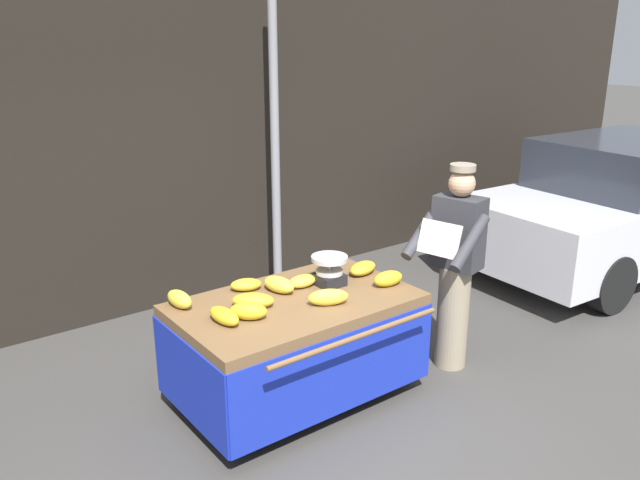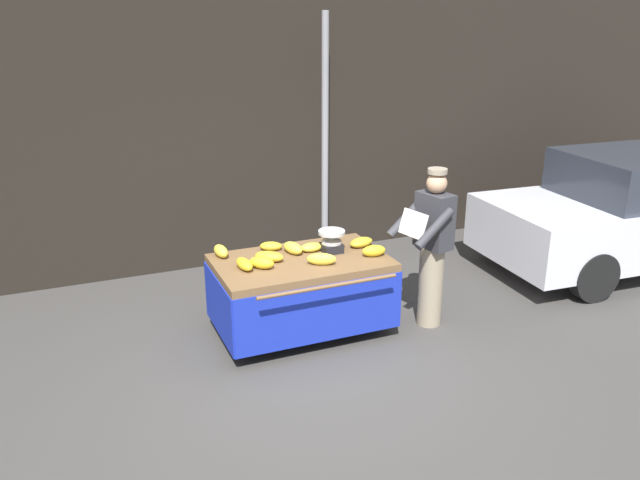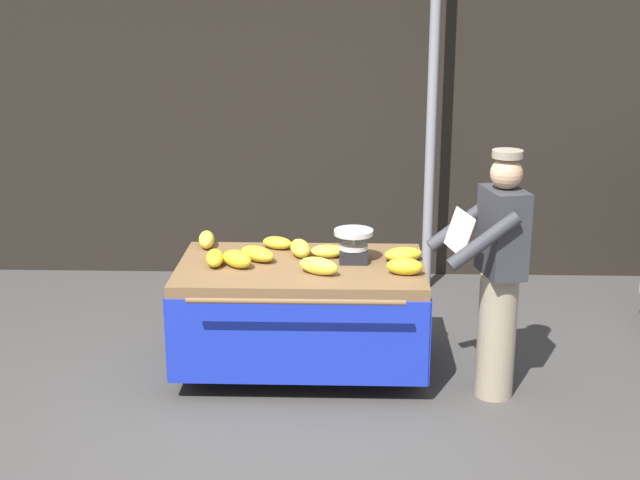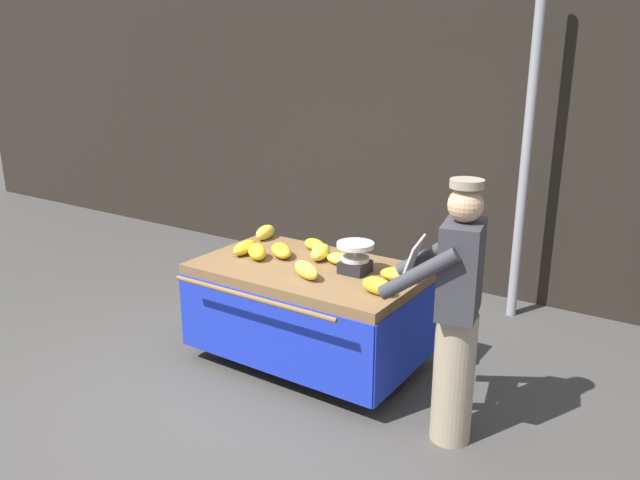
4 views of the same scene
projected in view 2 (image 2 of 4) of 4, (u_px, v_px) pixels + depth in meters
ground_plane at (314, 368)px, 6.14m from camera, size 60.00×60.00×0.00m
back_wall at (220, 106)px, 8.14m from camera, size 16.00×0.24×4.16m
street_pole at (325, 143)px, 8.31m from camera, size 0.09×0.09×3.22m
banana_cart at (301, 279)px, 6.63m from camera, size 1.77×1.26×0.83m
weighing_scale at (332, 241)px, 6.72m from camera, size 0.28×0.28×0.24m
banana_bunch_0 at (293, 248)px, 6.70m from camera, size 0.20×0.30×0.12m
banana_bunch_1 at (374, 251)px, 6.62m from camera, size 0.26×0.16×0.12m
banana_bunch_2 at (269, 256)px, 6.48m from camera, size 0.33×0.31×0.11m
banana_bunch_3 at (312, 247)px, 6.76m from camera, size 0.25×0.15×0.09m
banana_bunch_4 at (262, 263)px, 6.31m from camera, size 0.28×0.27×0.12m
banana_bunch_5 at (361, 242)px, 6.90m from camera, size 0.31×0.23×0.10m
banana_bunch_6 at (321, 259)px, 6.39m from camera, size 0.31×0.23×0.12m
banana_bunch_7 at (244, 264)px, 6.29m from camera, size 0.15×0.30×0.11m
banana_bunch_8 at (271, 246)px, 6.79m from camera, size 0.27×0.22×0.09m
banana_bunch_9 at (221, 251)px, 6.60m from camera, size 0.15×0.27×0.12m
vendor_person at (432, 248)px, 6.73m from camera, size 0.65×0.60×1.71m
parked_car at (634, 211)px, 8.43m from camera, size 3.99×1.93×1.51m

